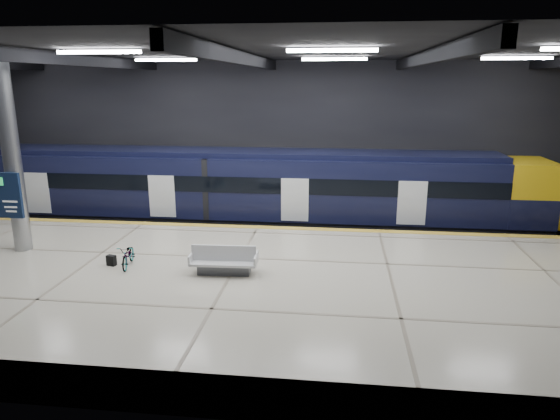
# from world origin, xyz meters

# --- Properties ---
(ground) EXTENTS (30.00, 30.00, 0.00)m
(ground) POSITION_xyz_m (0.00, 0.00, 0.00)
(ground) COLOR black
(ground) RESTS_ON ground
(room_shell) EXTENTS (30.10, 16.10, 8.05)m
(room_shell) POSITION_xyz_m (-0.00, 0.00, 5.72)
(room_shell) COLOR black
(room_shell) RESTS_ON ground
(platform) EXTENTS (30.00, 11.00, 1.10)m
(platform) POSITION_xyz_m (0.00, -2.50, 0.55)
(platform) COLOR beige
(platform) RESTS_ON ground
(safety_strip) EXTENTS (30.00, 0.40, 0.01)m
(safety_strip) POSITION_xyz_m (0.00, 2.75, 1.11)
(safety_strip) COLOR gold
(safety_strip) RESTS_ON platform
(rails) EXTENTS (30.00, 1.52, 0.16)m
(rails) POSITION_xyz_m (0.00, 5.50, 0.08)
(rails) COLOR gray
(rails) RESTS_ON ground
(train) EXTENTS (29.40, 2.84, 3.79)m
(train) POSITION_xyz_m (0.24, 5.50, 2.06)
(train) COLOR black
(train) RESTS_ON ground
(bench) EXTENTS (2.15, 0.97, 0.93)m
(bench) POSITION_xyz_m (-0.23, -2.45, 1.43)
(bench) COLOR #595B60
(bench) RESTS_ON platform
(bicycle) EXTENTS (0.76, 1.51, 0.76)m
(bicycle) POSITION_xyz_m (-3.50, -2.21, 1.48)
(bicycle) COLOR #99999E
(bicycle) RESTS_ON platform
(pannier_bag) EXTENTS (0.34, 0.25, 0.35)m
(pannier_bag) POSITION_xyz_m (-4.10, -2.21, 1.28)
(pannier_bag) COLOR black
(pannier_bag) RESTS_ON platform
(info_column) EXTENTS (0.90, 0.78, 6.90)m
(info_column) POSITION_xyz_m (-8.00, -1.03, 4.46)
(info_column) COLOR #9EA0A5
(info_column) RESTS_ON platform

